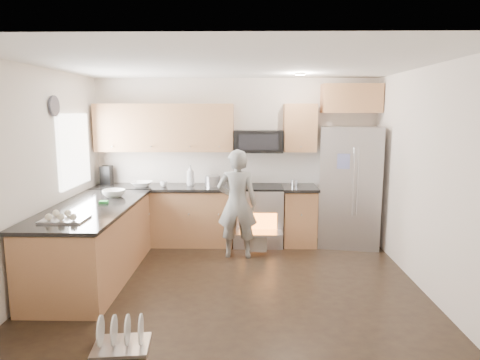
{
  "coord_description": "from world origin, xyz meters",
  "views": [
    {
      "loc": [
        0.19,
        -4.89,
        2.09
      ],
      "look_at": [
        0.09,
        0.5,
        1.22
      ],
      "focal_mm": 32.0,
      "sensor_mm": 36.0,
      "label": 1
    }
  ],
  "objects_px": {
    "dish_rack": "(121,339)",
    "person": "(237,204)",
    "refrigerator": "(349,186)",
    "stove_range": "(258,202)"
  },
  "relations": [
    {
      "from": "dish_rack",
      "to": "person",
      "type": "bearing_deg",
      "value": 68.09
    },
    {
      "from": "refrigerator",
      "to": "stove_range",
      "type": "bearing_deg",
      "value": -169.7
    },
    {
      "from": "dish_rack",
      "to": "stove_range",
      "type": "bearing_deg",
      "value": 67.21
    },
    {
      "from": "person",
      "to": "dish_rack",
      "type": "bearing_deg",
      "value": 70.25
    },
    {
      "from": "stove_range",
      "to": "person",
      "type": "bearing_deg",
      "value": -116.05
    },
    {
      "from": "stove_range",
      "to": "refrigerator",
      "type": "bearing_deg",
      "value": 0.3
    },
    {
      "from": "person",
      "to": "dish_rack",
      "type": "xyz_separation_m",
      "value": [
        -0.98,
        -2.43,
        -0.7
      ]
    },
    {
      "from": "refrigerator",
      "to": "dish_rack",
      "type": "bearing_deg",
      "value": -121.38
    },
    {
      "from": "stove_range",
      "to": "person",
      "type": "height_order",
      "value": "stove_range"
    },
    {
      "from": "stove_range",
      "to": "dish_rack",
      "type": "height_order",
      "value": "stove_range"
    }
  ]
}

